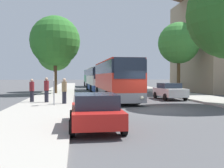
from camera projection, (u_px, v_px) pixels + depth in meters
name	position (u px, v px, depth m)	size (l,w,h in m)	color
ground_plane	(153.00, 110.00, 16.35)	(300.00, 300.00, 0.00)	#4C4C4F
sidewalk_left	(38.00, 111.00, 15.39)	(4.00, 120.00, 0.15)	#A39E93
bus_front	(115.00, 80.00, 23.33)	(2.88, 11.85, 3.41)	gray
bus_middle	(98.00, 79.00, 37.12)	(3.01, 11.89, 3.28)	#2D519E
bus_rear	(92.00, 78.00, 52.39)	(3.14, 10.50, 3.45)	silver
parked_car_left_curb	(95.00, 111.00, 10.43)	(2.07, 4.16, 1.42)	red
parked_car_right_near	(169.00, 91.00, 23.94)	(2.11, 4.26, 1.50)	silver
bus_stop_sign	(54.00, 84.00, 17.82)	(0.08, 0.45, 2.29)	gray
pedestrian_waiting_near	(32.00, 90.00, 20.08)	(0.36, 0.36, 1.77)	#23232D
pedestrian_waiting_far	(46.00, 90.00, 19.78)	(0.36, 0.36, 1.87)	#23232D
pedestrian_walking_back	(64.00, 91.00, 18.80)	(0.36, 0.36, 1.83)	#23232D
tree_left_near	(55.00, 41.00, 30.38)	(5.79, 5.79, 8.97)	#47331E
tree_left_far	(55.00, 54.00, 35.77)	(4.81, 4.81, 7.49)	#513D23
tree_right_near	(179.00, 43.00, 31.58)	(4.97, 4.97, 8.47)	#513D23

